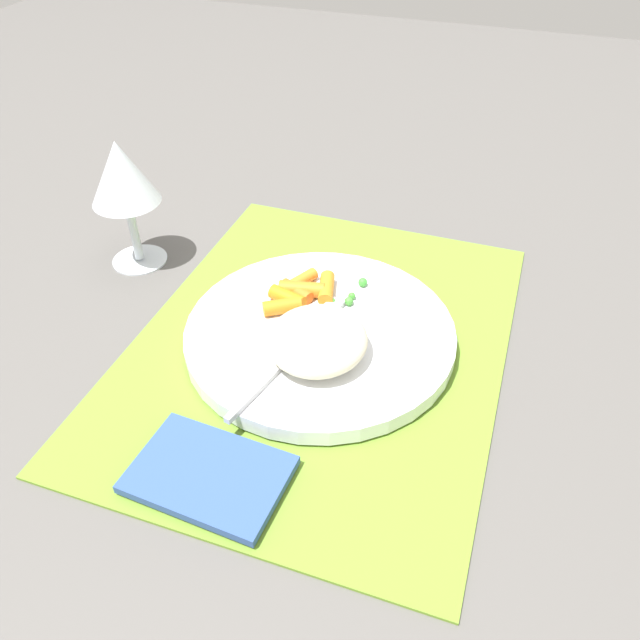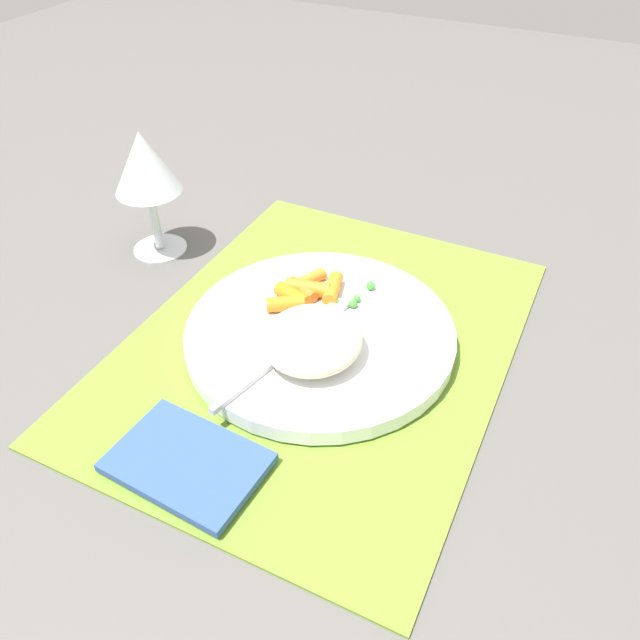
# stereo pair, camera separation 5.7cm
# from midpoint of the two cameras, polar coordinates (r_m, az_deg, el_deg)

# --- Properties ---
(ground_plane) EXTENTS (2.40, 2.40, 0.00)m
(ground_plane) POSITION_cam_midpoint_polar(r_m,az_deg,el_deg) (0.64, 2.55, -2.34)
(ground_plane) COLOR #565451
(placemat) EXTENTS (0.47, 0.36, 0.01)m
(placemat) POSITION_cam_midpoint_polar(r_m,az_deg,el_deg) (0.63, 2.56, -2.14)
(placemat) COLOR olive
(placemat) RESTS_ON ground_plane
(plate) EXTENTS (0.27, 0.27, 0.02)m
(plate) POSITION_cam_midpoint_polar(r_m,az_deg,el_deg) (0.63, 2.58, -1.38)
(plate) COLOR white
(plate) RESTS_ON placemat
(rice_mound) EXTENTS (0.10, 0.09, 0.04)m
(rice_mound) POSITION_cam_midpoint_polar(r_m,az_deg,el_deg) (0.58, 2.09, -1.89)
(rice_mound) COLOR beige
(rice_mound) RESTS_ON plate
(carrot_portion) EXTENTS (0.09, 0.07, 0.02)m
(carrot_portion) POSITION_cam_midpoint_polar(r_m,az_deg,el_deg) (0.65, 1.18, 2.53)
(carrot_portion) COLOR orange
(carrot_portion) RESTS_ON plate
(pea_scatter) EXTENTS (0.08, 0.08, 0.01)m
(pea_scatter) POSITION_cam_midpoint_polar(r_m,az_deg,el_deg) (0.65, 3.68, 1.54)
(pea_scatter) COLOR green
(pea_scatter) RESTS_ON plate
(fork) EXTENTS (0.19, 0.05, 0.01)m
(fork) POSITION_cam_midpoint_polar(r_m,az_deg,el_deg) (0.60, 0.88, -2.04)
(fork) COLOR #BCBCBC
(fork) RESTS_ON plate
(wine_glass) EXTENTS (0.08, 0.08, 0.15)m
(wine_glass) POSITION_cam_midpoint_polar(r_m,az_deg,el_deg) (0.74, -13.37, 13.25)
(wine_glass) COLOR silver
(wine_glass) RESTS_ON ground_plane
(napkin) EXTENTS (0.09, 0.13, 0.01)m
(napkin) POSITION_cam_midpoint_polar(r_m,az_deg,el_deg) (0.53, -8.83, -12.71)
(napkin) COLOR #33518C
(napkin) RESTS_ON placemat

